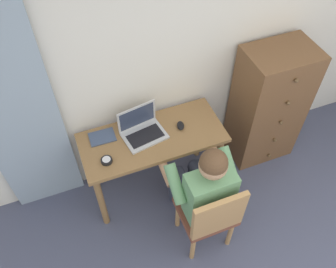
% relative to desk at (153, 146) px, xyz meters
% --- Properties ---
extents(wall_back, '(4.80, 0.05, 2.50)m').
position_rel_desk_xyz_m(wall_back, '(0.48, 0.33, 0.63)').
color(wall_back, silver).
rests_on(wall_back, ground_plane).
extents(curtain_panel, '(0.60, 0.03, 2.25)m').
position_rel_desk_xyz_m(curtain_panel, '(-0.95, 0.26, 0.51)').
color(curtain_panel, '#8EA3B7').
rests_on(curtain_panel, ground_plane).
extents(desk, '(1.20, 0.53, 0.75)m').
position_rel_desk_xyz_m(desk, '(0.00, 0.00, 0.00)').
color(desk, olive).
rests_on(desk, ground_plane).
extents(dresser, '(0.61, 0.46, 1.24)m').
position_rel_desk_xyz_m(dresser, '(1.16, 0.06, 0.00)').
color(dresser, brown).
rests_on(dresser, ground_plane).
extents(chair, '(0.42, 0.40, 0.86)m').
position_rel_desk_xyz_m(chair, '(0.22, -0.70, -0.14)').
color(chair, brown).
rests_on(chair, ground_plane).
extents(person_seated, '(0.53, 0.59, 1.18)m').
position_rel_desk_xyz_m(person_seated, '(0.22, -0.52, 0.04)').
color(person_seated, '#33384C').
rests_on(person_seated, ground_plane).
extents(laptop, '(0.38, 0.30, 0.24)m').
position_rel_desk_xyz_m(laptop, '(-0.07, 0.06, 0.18)').
color(laptop, '#B7BABF').
rests_on(laptop, desk).
extents(computer_mouse, '(0.09, 0.11, 0.03)m').
position_rel_desk_xyz_m(computer_mouse, '(0.26, 0.01, 0.14)').
color(computer_mouse, black).
rests_on(computer_mouse, desk).
extents(desk_clock, '(0.09, 0.09, 0.03)m').
position_rel_desk_xyz_m(desk_clock, '(-0.41, -0.11, 0.14)').
color(desk_clock, black).
rests_on(desk_clock, desk).
extents(notebook_pad, '(0.21, 0.15, 0.01)m').
position_rel_desk_xyz_m(notebook_pad, '(-0.39, 0.14, 0.13)').
color(notebook_pad, '#3D4C6B').
rests_on(notebook_pad, desk).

